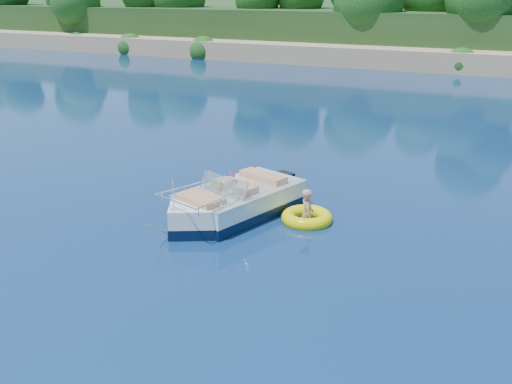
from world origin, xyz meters
The scene contains 5 objects.
ground centered at (0.00, 0.00, 0.00)m, with size 160.00×160.00×0.00m, color #091B41.
shoreline centered at (0.00, 63.77, 0.98)m, with size 170.00×59.00×6.00m.
motorboat centered at (-1.01, 3.49, 0.34)m, with size 2.80×5.07×1.74m.
tow_tube centered at (0.94, 4.10, 0.09)m, with size 1.71×1.71×0.37m.
boy centered at (0.95, 4.06, 0.00)m, with size 0.56×0.37×1.53m, color tan.
Camera 1 is at (5.83, -9.19, 5.91)m, focal length 40.00 mm.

